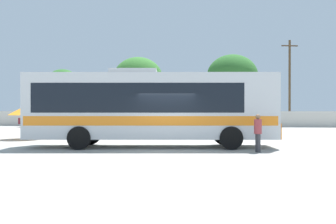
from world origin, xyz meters
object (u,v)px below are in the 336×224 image
at_px(roadside_tree_midright, 232,76).
at_px(roadside_tree_left, 63,83).
at_px(vendor_umbrella_near_gate_orange, 29,110).
at_px(coach_bus_silver_orange, 149,106).
at_px(parked_car_second_maroon, 103,120).
at_px(roadside_tree_midleft, 138,78).
at_px(parked_car_third_maroon, 166,120).
at_px(attendant_by_bus_door, 258,131).
at_px(parked_car_leftmost_maroon, 41,119).
at_px(utility_pole_near, 290,82).
at_px(parked_car_rightmost_grey, 222,120).

bearing_deg(roadside_tree_midright, roadside_tree_left, 176.62).
height_order(roadside_tree_left, roadside_tree_midright, roadside_tree_midright).
relative_size(vendor_umbrella_near_gate_orange, roadside_tree_left, 0.36).
xyz_separation_m(coach_bus_silver_orange, roadside_tree_left, (-15.75, 28.99, 3.18)).
bearing_deg(coach_bus_silver_orange, parked_car_second_maroon, 111.93).
relative_size(vendor_umbrella_near_gate_orange, roadside_tree_midleft, 0.32).
bearing_deg(roadside_tree_midleft, vendor_umbrella_near_gate_orange, -97.01).
bearing_deg(roadside_tree_left, parked_car_third_maroon, -35.39).
bearing_deg(attendant_by_bus_door, roadside_tree_left, 123.86).
relative_size(attendant_by_bus_door, roadside_tree_left, 0.23).
relative_size(parked_car_leftmost_maroon, roadside_tree_midright, 0.52).
relative_size(utility_pole_near, roadside_tree_midleft, 1.19).
height_order(roadside_tree_left, roadside_tree_midleft, roadside_tree_midleft).
xyz_separation_m(roadside_tree_midleft, roadside_tree_midright, (10.82, 2.16, 0.31)).
xyz_separation_m(parked_car_leftmost_maroon, roadside_tree_midleft, (8.94, 6.00, 4.62)).
bearing_deg(roadside_tree_midright, utility_pole_near, -26.33).
bearing_deg(vendor_umbrella_near_gate_orange, attendant_by_bus_door, -24.66).
relative_size(parked_car_third_maroon, roadside_tree_midleft, 0.58).
distance_m(coach_bus_silver_orange, roadside_tree_left, 33.15).
xyz_separation_m(parked_car_leftmost_maroon, roadside_tree_midright, (19.76, 8.16, 4.93)).
height_order(utility_pole_near, roadside_tree_midleft, utility_pole_near).
bearing_deg(vendor_umbrella_near_gate_orange, coach_bus_silver_orange, -27.41).
xyz_separation_m(parked_car_leftmost_maroon, parked_car_rightmost_grey, (18.29, -0.30, -0.01)).
bearing_deg(parked_car_leftmost_maroon, utility_pole_near, 11.44).
xyz_separation_m(vendor_umbrella_near_gate_orange, roadside_tree_left, (-7.71, 24.82, 3.38)).
height_order(parked_car_rightmost_grey, roadside_tree_midleft, roadside_tree_midleft).
xyz_separation_m(parked_car_second_maroon, utility_pole_near, (19.09, 5.63, 4.04)).
xyz_separation_m(vendor_umbrella_near_gate_orange, parked_car_third_maroon, (6.65, 14.62, -0.99)).
relative_size(attendant_by_bus_door, roadside_tree_midleft, 0.20).
xyz_separation_m(vendor_umbrella_near_gate_orange, parked_car_leftmost_maroon, (-6.31, 15.41, -0.97)).
height_order(coach_bus_silver_orange, parked_car_rightmost_grey, coach_bus_silver_orange).
xyz_separation_m(attendant_by_bus_door, utility_pole_near, (6.50, 26.55, 3.94)).
xyz_separation_m(coach_bus_silver_orange, roadside_tree_midright, (5.41, 27.74, 3.75)).
relative_size(vendor_umbrella_near_gate_orange, parked_car_third_maroon, 0.55).
relative_size(attendant_by_bus_door, utility_pole_near, 0.17).
xyz_separation_m(vendor_umbrella_near_gate_orange, utility_pole_near, (19.42, 20.62, 3.07)).
distance_m(coach_bus_silver_orange, utility_pole_near, 27.43).
distance_m(vendor_umbrella_near_gate_orange, parked_car_leftmost_maroon, 16.68).
xyz_separation_m(vendor_umbrella_near_gate_orange, roadside_tree_midleft, (2.63, 21.42, 3.64)).
distance_m(vendor_umbrella_near_gate_orange, roadside_tree_midleft, 21.88).
height_order(parked_car_leftmost_maroon, parked_car_second_maroon, parked_car_second_maroon).
height_order(vendor_umbrella_near_gate_orange, roadside_tree_left, roadside_tree_left).
bearing_deg(utility_pole_near, roadside_tree_left, 171.19).
height_order(parked_car_second_maroon, roadside_tree_midright, roadside_tree_midright).
bearing_deg(parked_car_leftmost_maroon, parked_car_second_maroon, -3.70).
distance_m(parked_car_leftmost_maroon, roadside_tree_left, 10.46).
bearing_deg(roadside_tree_midright, parked_car_third_maroon, -127.20).
height_order(coach_bus_silver_orange, roadside_tree_left, roadside_tree_left).
relative_size(parked_car_leftmost_maroon, utility_pole_near, 0.46).
distance_m(utility_pole_near, roadside_tree_left, 27.46).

